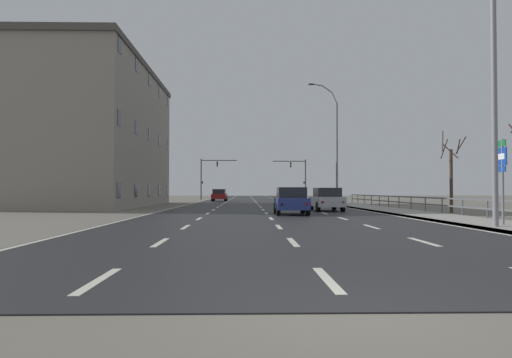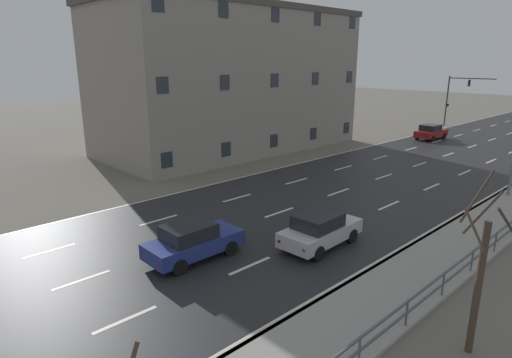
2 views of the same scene
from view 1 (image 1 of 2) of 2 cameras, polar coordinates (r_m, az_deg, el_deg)
The scene contains 15 objects.
ground_plane at distance 53.51m, azimuth 0.08°, elevation -2.91°, with size 160.00×160.00×0.12m.
road_asphalt_strip at distance 65.50m, azimuth -0.17°, elevation -2.56°, with size 14.00×120.00×0.03m.
sidewalk_right at distance 66.20m, azimuth 7.15°, elevation -2.50°, with size 3.00×120.00×0.12m.
guardrail at distance 32.99m, azimuth 18.44°, elevation -2.47°, with size 0.07×38.53×1.00m.
street_lamp_foreground at distance 19.55m, azimuth 25.72°, elevation 10.57°, with size 2.46×0.24×10.99m.
street_lamp_midground at distance 47.69m, azimuth 9.24°, elevation 3.88°, with size 2.84×0.24×11.78m.
highway_sign at distance 20.46m, azimuth 26.89°, elevation 0.86°, with size 0.09×0.68×3.32m.
traffic_signal_right at distance 74.13m, azimuth 5.11°, elevation 0.67°, with size 5.08×0.36×6.09m.
traffic_signal_left at distance 73.54m, azimuth -5.67°, elevation 0.76°, with size 5.48×0.36×6.18m.
car_far_left at distance 62.37m, azimuth -4.31°, elevation -1.89°, with size 1.93×4.15×1.57m.
car_mid_centre at distance 33.10m, azimuth 8.26°, elevation -2.36°, with size 1.96×4.16×1.57m.
car_near_right at distance 27.95m, azimuth 4.14°, elevation -2.55°, with size 1.86×4.11×1.57m.
car_near_left at distance 66.32m, azimuth 3.20°, elevation -1.86°, with size 1.85×4.11×1.57m.
brick_building at distance 46.77m, azimuth -19.06°, elevation 4.74°, with size 11.21×23.99×12.58m.
bare_tree_mid at distance 32.75m, azimuth 21.89°, elevation 0.48°, with size 1.37×1.36×5.21m.
Camera 1 is at (-1.27, -5.48, 1.39)m, focal length 34.15 mm.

